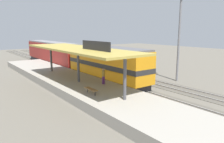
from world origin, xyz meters
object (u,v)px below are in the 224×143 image
Objects in this scene: person_waiting at (103,75)px; light_mast at (180,16)px; passenger_carriage_single at (52,53)px; platform_bench at (91,89)px; locomotive at (106,63)px.

light_mast is at bearing -8.22° from person_waiting.
light_mast is 12.68m from person_waiting.
passenger_carriage_single is 1.71× the size of light_mast.
locomotive reaches higher than platform_bench.
person_waiting reaches higher than platform_bench.
passenger_carriage_single is 11.70× the size of person_waiting.
person_waiting is (3.06, 2.44, 0.51)m from platform_bench.
passenger_carriage_single reaches higher than platform_bench.
light_mast is at bearing -34.19° from locomotive.
passenger_carriage_single is 21.95m from person_waiting.
passenger_carriage_single is 25.31m from light_mast.
platform_bench is at bearing -103.94° from passenger_carriage_single.
platform_bench is 0.12× the size of locomotive.
light_mast is at bearing 3.66° from platform_bench.
platform_bench is 0.99× the size of person_waiting.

